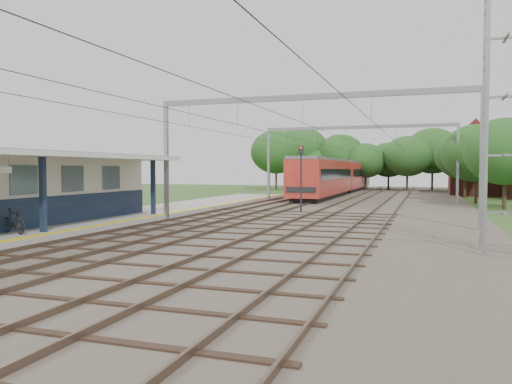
% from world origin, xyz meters
% --- Properties ---
extents(ground, '(160.00, 160.00, 0.00)m').
position_xyz_m(ground, '(0.00, 0.00, 0.00)').
color(ground, '#2D4C1E').
rests_on(ground, ground).
extents(ballast_bed, '(18.00, 90.00, 0.10)m').
position_xyz_m(ballast_bed, '(4.00, 30.00, 0.05)').
color(ballast_bed, '#473D33').
rests_on(ballast_bed, ground).
extents(platform, '(5.00, 52.00, 0.35)m').
position_xyz_m(platform, '(-7.50, 14.00, 0.17)').
color(platform, gray).
rests_on(platform, ground).
extents(yellow_stripe, '(0.45, 52.00, 0.01)m').
position_xyz_m(yellow_stripe, '(-5.25, 14.00, 0.35)').
color(yellow_stripe, yellow).
rests_on(yellow_stripe, platform).
extents(station_building, '(3.41, 18.00, 3.40)m').
position_xyz_m(station_building, '(-8.88, 7.00, 2.04)').
color(station_building, beige).
rests_on(station_building, platform).
extents(canopy, '(6.40, 20.00, 3.44)m').
position_xyz_m(canopy, '(-7.77, 6.00, 3.64)').
color(canopy, '#111F38').
rests_on(canopy, platform).
extents(rail_tracks, '(11.80, 88.00, 0.15)m').
position_xyz_m(rail_tracks, '(1.50, 30.00, 0.18)').
color(rail_tracks, brown).
rests_on(rail_tracks, ballast_bed).
extents(catenary_system, '(17.22, 88.00, 7.00)m').
position_xyz_m(catenary_system, '(3.39, 25.28, 5.51)').
color(catenary_system, gray).
rests_on(catenary_system, ground).
extents(lattice_pylon, '(1.30, 1.30, 12.00)m').
position_xyz_m(lattice_pylon, '(12.00, 8.00, 6.00)').
color(lattice_pylon, gray).
rests_on(lattice_pylon, ground).
extents(tree_band, '(31.72, 30.88, 8.82)m').
position_xyz_m(tree_band, '(3.84, 57.12, 4.92)').
color(tree_band, '#382619').
rests_on(tree_band, ground).
extents(house_far, '(8.00, 6.12, 8.66)m').
position_xyz_m(house_far, '(16.00, 52.00, 3.23)').
color(house_far, brown).
rests_on(house_far, ground).
extents(bicycle, '(1.82, 0.99, 1.05)m').
position_xyz_m(bicycle, '(-6.63, 5.11, 0.88)').
color(bicycle, black).
rests_on(bicycle, platform).
extents(train, '(3.10, 38.56, 4.06)m').
position_xyz_m(train, '(-0.50, 49.07, 2.26)').
color(train, black).
rests_on(train, ballast_bed).
extents(signal_post, '(0.35, 0.30, 4.63)m').
position_xyz_m(signal_post, '(1.35, 22.29, 2.99)').
color(signal_post, black).
rests_on(signal_post, ground).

